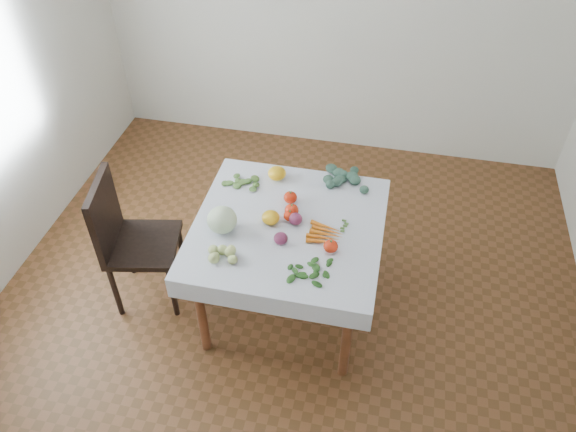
% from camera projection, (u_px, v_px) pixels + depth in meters
% --- Properties ---
extents(ground, '(4.00, 4.00, 0.00)m').
position_uv_depth(ground, '(288.00, 305.00, 3.86)').
color(ground, brown).
extents(table, '(1.00, 1.00, 0.75)m').
position_uv_depth(table, '(288.00, 237.00, 3.42)').
color(table, brown).
rests_on(table, ground).
extents(tablecloth, '(1.12, 1.12, 0.01)m').
position_uv_depth(tablecloth, '(288.00, 226.00, 3.35)').
color(tablecloth, white).
rests_on(tablecloth, table).
extents(chair, '(0.51, 0.51, 0.97)m').
position_uv_depth(chair, '(127.00, 235.00, 3.57)').
color(chair, black).
rests_on(chair, ground).
extents(cabbage, '(0.19, 0.19, 0.16)m').
position_uv_depth(cabbage, '(222.00, 220.00, 3.27)').
color(cabbage, silver).
rests_on(cabbage, tablecloth).
extents(tomato_a, '(0.10, 0.10, 0.07)m').
position_uv_depth(tomato_a, '(290.00, 197.00, 3.48)').
color(tomato_a, red).
rests_on(tomato_a, tablecloth).
extents(tomato_b, '(0.10, 0.10, 0.08)m').
position_uv_depth(tomato_b, '(292.00, 210.00, 3.39)').
color(tomato_b, red).
rests_on(tomato_b, tablecloth).
extents(tomato_c, '(0.09, 0.09, 0.07)m').
position_uv_depth(tomato_c, '(290.00, 216.00, 3.36)').
color(tomato_c, red).
rests_on(tomato_c, tablecloth).
extents(tomato_d, '(0.09, 0.09, 0.07)m').
position_uv_depth(tomato_d, '(331.00, 246.00, 3.17)').
color(tomato_d, red).
rests_on(tomato_d, tablecloth).
extents(heirloom_back, '(0.13, 0.13, 0.08)m').
position_uv_depth(heirloom_back, '(277.00, 173.00, 3.65)').
color(heirloom_back, '#FEAF1A').
rests_on(heirloom_back, tablecloth).
extents(heirloom_front, '(0.13, 0.13, 0.08)m').
position_uv_depth(heirloom_front, '(271.00, 218.00, 3.34)').
color(heirloom_front, '#FEAF1A').
rests_on(heirloom_front, tablecloth).
extents(onion_a, '(0.09, 0.09, 0.07)m').
position_uv_depth(onion_a, '(296.00, 219.00, 3.34)').
color(onion_a, '#5D1A39').
rests_on(onion_a, tablecloth).
extents(onion_b, '(0.09, 0.09, 0.07)m').
position_uv_depth(onion_b, '(281.00, 238.00, 3.22)').
color(onion_b, '#5D1A39').
rests_on(onion_b, tablecloth).
extents(tomatillo_cluster, '(0.15, 0.14, 0.05)m').
position_uv_depth(tomatillo_cluster, '(225.00, 254.00, 3.14)').
color(tomatillo_cluster, '#C7D379').
rests_on(tomatillo_cluster, tablecloth).
extents(carrot_bunch, '(0.20, 0.19, 0.03)m').
position_uv_depth(carrot_bunch, '(325.00, 234.00, 3.27)').
color(carrot_bunch, orange).
rests_on(carrot_bunch, tablecloth).
extents(kale_bunch, '(0.30, 0.29, 0.04)m').
position_uv_depth(kale_bunch, '(344.00, 179.00, 3.64)').
color(kale_bunch, '#355848').
rests_on(kale_bunch, tablecloth).
extents(basil_bunch, '(0.23, 0.19, 0.01)m').
position_uv_depth(basil_bunch, '(310.00, 270.00, 3.08)').
color(basil_bunch, '#225119').
rests_on(basil_bunch, tablecloth).
extents(dill_bunch, '(0.21, 0.17, 0.02)m').
position_uv_depth(dill_bunch, '(242.00, 182.00, 3.64)').
color(dill_bunch, '#4B7133').
rests_on(dill_bunch, tablecloth).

